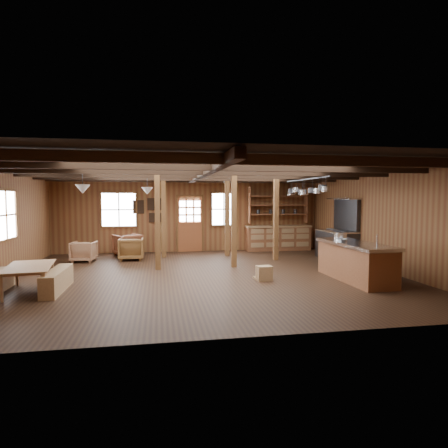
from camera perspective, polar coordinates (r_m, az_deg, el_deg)
The scene contains 21 objects.
room at distance 9.78m, azimuth -3.06°, elevation 0.29°, with size 10.04×9.04×2.84m.
ceiling_joists at distance 9.95m, azimuth -3.22°, elevation 7.73°, with size 9.80×8.82×0.18m.
timber_posts at distance 11.90m, azimuth -1.78°, elevation 0.95°, with size 3.95×2.35×2.80m.
back_door at distance 14.23m, azimuth -5.20°, elevation -0.66°, with size 1.02×0.08×2.15m.
window_back_left at distance 14.23m, azimuth -15.72°, elevation 2.11°, with size 1.32×0.06×1.32m.
window_back_right at distance 14.37m, azimuth -0.04°, elevation 2.28°, with size 1.02×0.06×1.32m.
window_left at distance 10.88m, azimuth -30.34°, elevation 1.18°, with size 0.14×1.24×1.32m.
notice_boards at distance 14.15m, azimuth -11.28°, elevation 2.33°, with size 1.08×0.03×0.90m.
back_counter at distance 14.69m, azimuth 8.23°, elevation -1.63°, with size 2.55×0.60×2.45m.
pendant_lamps at distance 10.74m, azimuth -15.78°, elevation 5.02°, with size 1.86×2.36×0.66m.
pot_rack at distance 10.86m, azimuth 12.33°, elevation 5.06°, with size 0.38×3.00×0.45m.
kitchen_island at distance 9.81m, azimuth 19.37°, elevation -5.34°, with size 0.95×2.52×1.20m.
step_stool at distance 9.33m, azimuth 6.14°, elevation -7.47°, with size 0.41×0.29×0.36m, color brown.
commercial_range at distance 12.87m, azimuth 16.99°, elevation -2.34°, with size 0.84×1.64×2.03m.
dining_table at distance 9.17m, azimuth -27.32°, elevation -7.43°, with size 1.63×0.91×0.57m, color #966844.
bench_aisle at distance 9.04m, azimuth -24.07°, elevation -7.85°, with size 0.31×1.68×0.46m, color brown.
armchair_a at distance 13.54m, azimuth -14.49°, elevation -3.11°, with size 0.82×0.85×0.77m, color brown.
armchair_b at distance 12.65m, azimuth -13.96°, elevation -3.71°, with size 0.77×0.80×0.72m, color brown.
armchair_c at distance 12.77m, azimuth -20.58°, elevation -3.93°, with size 0.70×0.72×0.66m, color brown.
counter_pot at distance 10.29m, azimuth 17.32°, elevation -1.73°, with size 0.32×0.32×0.19m, color silver.
bowl at distance 9.93m, azimuth 17.53°, elevation -2.33°, with size 0.24×0.24×0.06m, color silver.
Camera 1 is at (-1.16, -9.69, 2.03)m, focal length 30.00 mm.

